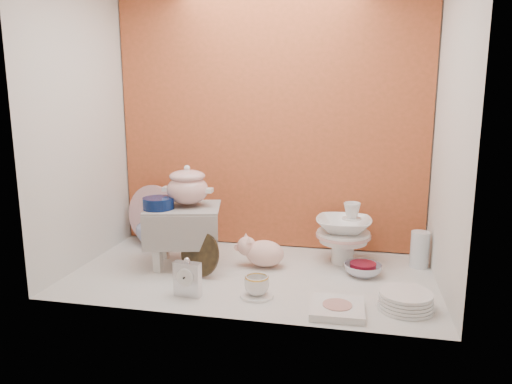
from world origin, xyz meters
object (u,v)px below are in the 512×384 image
floral_platter (153,215)px  porcelain_tower (343,233)px  mantel_clock (187,277)px  soup_tureen (188,185)px  crystal_bowl (363,270)px  plush_pig (265,253)px  step_stool (184,236)px  dinner_plate_stack (405,300)px  blue_white_vase (154,225)px  gold_rim_teacup (257,285)px

floral_platter → porcelain_tower: (1.14, -0.11, -0.01)m
porcelain_tower → mantel_clock: bearing=-138.6°
soup_tureen → crystal_bowl: 0.99m
soup_tureen → plush_pig: (0.41, 0.03, -0.35)m
step_stool → dinner_plate_stack: (1.10, -0.32, -0.12)m
floral_platter → blue_white_vase: bearing=2.6°
mantel_clock → plush_pig: bearing=64.9°
mantel_clock → gold_rim_teacup: size_ratio=1.61×
mantel_clock → gold_rim_teacup: 0.31m
floral_platter → dinner_plate_stack: bearing=-23.9°
mantel_clock → porcelain_tower: bearing=47.9°
blue_white_vase → dinner_plate_stack: bearing=-24.0°
dinner_plate_stack → plush_pig: bearing=151.5°
gold_rim_teacup → porcelain_tower: 0.65m
crystal_bowl → porcelain_tower: size_ratio=0.55×
soup_tureen → porcelain_tower: soup_tureen is taller
gold_rim_teacup → porcelain_tower: (0.36, 0.53, 0.11)m
blue_white_vase → gold_rim_teacup: blue_white_vase is taller
soup_tureen → porcelain_tower: 0.86m
blue_white_vase → gold_rim_teacup: bearing=-39.6°
dinner_plate_stack → crystal_bowl: 0.40m
crystal_bowl → floral_platter: bearing=167.7°
gold_rim_teacup → dinner_plate_stack: (0.64, 0.01, -0.02)m
mantel_clock → plush_pig: 0.51m
floral_platter → mantel_clock: floral_platter is taller
mantel_clock → dinner_plate_stack: bearing=10.6°
soup_tureen → floral_platter: bearing=139.3°
blue_white_vase → dinner_plate_stack: blue_white_vase is taller
blue_white_vase → mantel_clock: size_ratio=1.27×
mantel_clock → plush_pig: mantel_clock is taller
crystal_bowl → blue_white_vase: bearing=167.6°
blue_white_vase → gold_rim_teacup: size_ratio=2.05×
blue_white_vase → dinner_plate_stack: (1.41, -0.63, -0.08)m
soup_tureen → porcelain_tower: bearing=12.4°
floral_platter → crystal_bowl: floral_platter is taller
plush_pig → porcelain_tower: 0.44m
floral_platter → plush_pig: floral_platter is taller
floral_platter → plush_pig: (0.74, -0.26, -0.10)m
blue_white_vase → dinner_plate_stack: 1.54m
floral_platter → blue_white_vase: floral_platter is taller
step_stool → porcelain_tower: bearing=0.3°
step_stool → plush_pig: (0.43, 0.05, -0.08)m
dinner_plate_stack → gold_rim_teacup: bearing=-179.2°
floral_platter → dinner_plate_stack: floral_platter is taller
floral_platter → crystal_bowl: bearing=-12.3°
soup_tureen → gold_rim_teacup: bearing=-38.4°
mantel_clock → dinner_plate_stack: (0.94, 0.07, -0.05)m
gold_rim_teacup → porcelain_tower: bearing=55.6°
soup_tureen → mantel_clock: (0.14, -0.41, -0.34)m
gold_rim_teacup → porcelain_tower: porcelain_tower is taller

